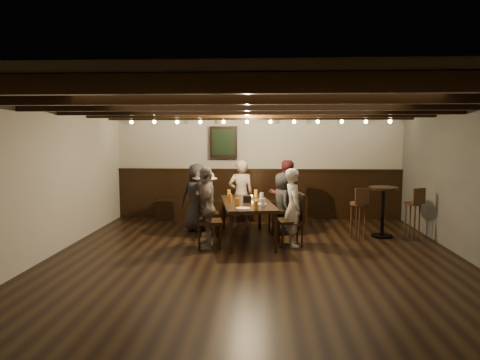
# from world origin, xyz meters

# --- Properties ---
(room) EXTENTS (7.00, 7.00, 7.00)m
(room) POSITION_xyz_m (-0.29, 2.21, 1.07)
(room) COLOR black
(room) RESTS_ON ground
(dining_table) EXTENTS (1.13, 1.99, 0.71)m
(dining_table) POSITION_xyz_m (-0.19, 1.35, 0.65)
(dining_table) COLOR black
(dining_table) RESTS_ON floor
(chair_left_near) EXTENTS (0.47, 0.47, 0.90)m
(chair_left_near) POSITION_xyz_m (-0.97, 1.68, 0.27)
(chair_left_near) COLOR black
(chair_left_near) RESTS_ON floor
(chair_left_far) EXTENTS (0.49, 0.49, 0.94)m
(chair_left_far) POSITION_xyz_m (-0.83, 0.79, 0.29)
(chair_left_far) COLOR black
(chair_left_far) RESTS_ON floor
(chair_right_near) EXTENTS (0.50, 0.50, 0.95)m
(chair_right_near) POSITION_xyz_m (0.45, 1.90, 0.29)
(chair_right_near) COLOR black
(chair_right_near) RESTS_ON floor
(chair_right_far) EXTENTS (0.47, 0.47, 0.91)m
(chair_right_far) POSITION_xyz_m (0.60, 1.02, 0.28)
(chair_right_far) COLOR black
(chair_right_far) RESTS_ON floor
(person_bench_left) EXTENTS (0.72, 0.53, 1.35)m
(person_bench_left) POSITION_xyz_m (-1.22, 2.09, 0.68)
(person_bench_left) COLOR #242326
(person_bench_left) RESTS_ON floor
(person_bench_centre) EXTENTS (0.56, 0.41, 1.40)m
(person_bench_centre) POSITION_xyz_m (-0.35, 2.38, 0.70)
(person_bench_centre) COLOR gray
(person_bench_centre) RESTS_ON floor
(person_bench_right) EXTENTS (0.76, 0.63, 1.41)m
(person_bench_right) POSITION_xyz_m (0.56, 2.38, 0.70)
(person_bench_right) COLOR #5B1F21
(person_bench_right) RESTS_ON floor
(person_left_near) EXTENTS (0.59, 0.88, 1.26)m
(person_left_near) POSITION_xyz_m (-1.00, 1.67, 0.63)
(person_left_near) COLOR #A09487
(person_left_near) RESTS_ON floor
(person_left_far) EXTENTS (0.46, 0.86, 1.39)m
(person_left_far) POSITION_xyz_m (-0.86, 0.78, 0.69)
(person_left_far) COLOR gray
(person_left_far) RESTS_ON floor
(person_right_near) EXTENTS (0.47, 0.64, 1.20)m
(person_right_near) POSITION_xyz_m (0.48, 1.91, 0.60)
(person_right_near) COLOR #232325
(person_right_near) RESTS_ON floor
(person_right_far) EXTENTS (0.39, 0.53, 1.34)m
(person_right_far) POSITION_xyz_m (0.63, 1.02, 0.67)
(person_right_far) COLOR #BDB6A0
(person_right_far) RESTS_ON floor
(pint_a) EXTENTS (0.07, 0.07, 0.14)m
(pint_a) POSITION_xyz_m (-0.57, 1.99, 0.78)
(pint_a) COLOR #BF7219
(pint_a) RESTS_ON dining_table
(pint_b) EXTENTS (0.07, 0.07, 0.14)m
(pint_b) POSITION_xyz_m (-0.04, 2.03, 0.78)
(pint_b) COLOR #BF7219
(pint_b) RESTS_ON dining_table
(pint_c) EXTENTS (0.07, 0.07, 0.14)m
(pint_c) POSITION_xyz_m (-0.50, 1.40, 0.78)
(pint_c) COLOR #BF7219
(pint_c) RESTS_ON dining_table
(pint_d) EXTENTS (0.07, 0.07, 0.14)m
(pint_d) POSITION_xyz_m (0.08, 1.59, 0.78)
(pint_d) COLOR silver
(pint_d) RESTS_ON dining_table
(pint_e) EXTENTS (0.07, 0.07, 0.14)m
(pint_e) POSITION_xyz_m (-0.33, 0.87, 0.78)
(pint_e) COLOR #BF7219
(pint_e) RESTS_ON dining_table
(pint_f) EXTENTS (0.07, 0.07, 0.14)m
(pint_f) POSITION_xyz_m (0.10, 0.84, 0.78)
(pint_f) COLOR silver
(pint_f) RESTS_ON dining_table
(pint_g) EXTENTS (0.07, 0.07, 0.14)m
(pint_g) POSITION_xyz_m (-0.01, 0.56, 0.78)
(pint_g) COLOR #BF7219
(pint_g) RESTS_ON dining_table
(plate_near) EXTENTS (0.24, 0.24, 0.01)m
(plate_near) POSITION_xyz_m (-0.22, 0.63, 0.71)
(plate_near) COLOR white
(plate_near) RESTS_ON dining_table
(plate_far) EXTENTS (0.24, 0.24, 0.01)m
(plate_far) POSITION_xyz_m (0.04, 1.08, 0.71)
(plate_far) COLOR white
(plate_far) RESTS_ON dining_table
(condiment_caddy) EXTENTS (0.15, 0.10, 0.12)m
(condiment_caddy) POSITION_xyz_m (-0.18, 1.30, 0.77)
(condiment_caddy) COLOR black
(condiment_caddy) RESTS_ON dining_table
(candle) EXTENTS (0.05, 0.05, 0.05)m
(candle) POSITION_xyz_m (-0.11, 1.66, 0.73)
(candle) COLOR beige
(candle) RESTS_ON dining_table
(high_top_table) EXTENTS (0.53, 0.53, 0.95)m
(high_top_table) POSITION_xyz_m (2.35, 1.75, 0.62)
(high_top_table) COLOR black
(high_top_table) RESTS_ON floor
(bar_stool_left) EXTENTS (0.32, 0.33, 0.96)m
(bar_stool_left) POSITION_xyz_m (1.85, 1.55, 0.36)
(bar_stool_left) COLOR #3C2813
(bar_stool_left) RESTS_ON floor
(bar_stool_right) EXTENTS (0.34, 0.35, 0.96)m
(bar_stool_right) POSITION_xyz_m (2.85, 1.60, 0.36)
(bar_stool_right) COLOR #3C2813
(bar_stool_right) RESTS_ON floor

